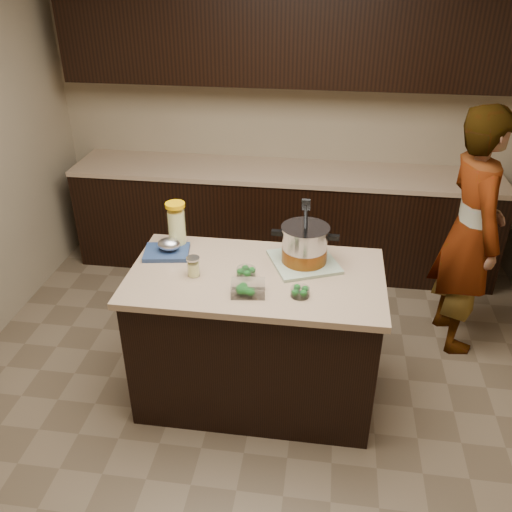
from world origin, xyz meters
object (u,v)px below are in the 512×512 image
(person, at_px, (470,233))
(island, at_px, (256,337))
(lemonade_pitcher, at_px, (177,227))
(stock_pot, at_px, (305,246))

(person, bearing_deg, island, 110.52)
(island, relative_size, lemonade_pitcher, 5.05)
(island, height_order, person, person)
(stock_pot, bearing_deg, person, 32.59)
(stock_pot, relative_size, lemonade_pitcher, 1.37)
(island, bearing_deg, stock_pot, 31.82)
(stock_pot, bearing_deg, lemonade_pitcher, 175.25)
(stock_pot, height_order, person, person)
(stock_pot, relative_size, person, 0.23)
(island, xyz_separation_m, person, (1.34, 0.79, 0.41))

